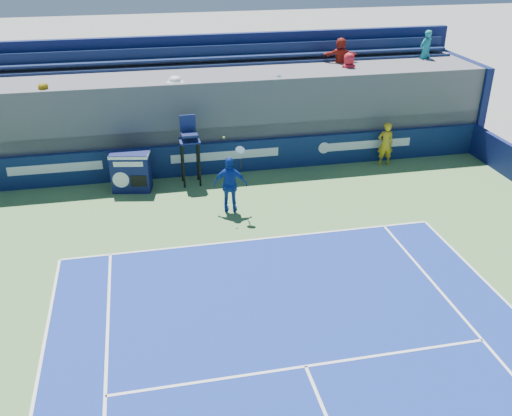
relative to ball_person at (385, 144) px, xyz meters
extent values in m
imported|color=gold|center=(0.00, 0.00, 0.00)|extent=(0.65, 0.45, 1.69)
cube|color=white|center=(-6.11, -4.71, -0.84)|extent=(10.97, 0.07, 0.00)
cube|color=white|center=(-6.11, -10.20, -0.84)|extent=(8.23, 0.07, 0.00)
cube|color=#0D1D4A|center=(-6.11, 0.50, -0.26)|extent=(20.40, 0.20, 1.20)
cube|color=white|center=(-12.11, 0.40, -0.14)|extent=(3.20, 0.01, 0.32)
cube|color=white|center=(-6.11, 0.40, -0.14)|extent=(4.00, 0.01, 0.32)
cube|color=white|center=(-0.61, 0.40, -0.14)|extent=(3.60, 0.01, 0.32)
cylinder|color=white|center=(-2.31, 0.40, -0.14)|extent=(0.44, 0.01, 0.44)
cube|color=#0D1445|center=(-9.52, -0.40, -0.16)|extent=(1.41, 0.93, 1.40)
cube|color=white|center=(-9.52, -0.40, 0.47)|extent=(1.43, 0.95, 0.10)
cylinder|color=white|center=(-9.88, -0.70, -0.31)|extent=(0.55, 0.12, 0.56)
cube|color=black|center=(-9.30, -0.81, -0.36)|extent=(0.54, 0.12, 0.40)
cube|color=silver|center=(-9.59, -0.75, 0.26)|extent=(0.98, 0.19, 0.18)
cylinder|color=black|center=(-7.73, -0.57, -0.06)|extent=(0.07, 0.07, 1.60)
cylinder|color=black|center=(-7.17, -0.55, -0.06)|extent=(0.07, 0.07, 1.60)
cylinder|color=black|center=(-7.74, -0.01, -0.06)|extent=(0.07, 0.07, 1.60)
cylinder|color=black|center=(-7.18, 0.01, -0.06)|extent=(0.07, 0.07, 1.60)
cube|color=#101B52|center=(-7.45, -0.28, 0.77)|extent=(0.72, 0.72, 0.06)
cube|color=#121946|center=(-7.45, -0.38, 1.02)|extent=(0.56, 0.46, 0.08)
cube|color=#152051|center=(-7.46, -0.02, 1.32)|extent=(0.55, 0.07, 0.60)
imported|color=#123496|center=(-6.44, -2.71, 0.08)|extent=(1.16, 0.70, 1.85)
cylinder|color=black|center=(-6.12, -2.87, 0.84)|extent=(0.08, 0.16, 0.39)
torus|color=silver|center=(-6.14, -2.94, 1.32)|extent=(0.31, 0.20, 0.29)
cylinder|color=white|center=(-6.14, -2.94, 1.32)|extent=(0.26, 0.16, 0.24)
sphere|color=#D1DD31|center=(-6.61, -2.76, 1.69)|extent=(0.07, 0.07, 0.07)
cube|color=#4E4E53|center=(-6.11, 2.40, 0.83)|extent=(20.40, 3.60, 3.38)
cube|color=#4E4E53|center=(-6.11, 1.05, 0.62)|extent=(20.40, 0.90, 0.55)
cube|color=#132148|center=(-6.11, 0.95, 1.09)|extent=(20.00, 0.45, 0.08)
cube|color=#132148|center=(-6.11, 1.20, 1.29)|extent=(20.00, 0.06, 0.45)
cube|color=#4E4E53|center=(-6.11, 1.95, 1.17)|extent=(20.40, 0.90, 0.55)
cube|color=#132148|center=(-6.11, 1.85, 1.64)|extent=(20.00, 0.45, 0.08)
cube|color=#132148|center=(-6.11, 2.10, 1.84)|extent=(20.00, 0.06, 0.45)
cube|color=#4E4E53|center=(-6.11, 2.85, 1.72)|extent=(20.40, 0.90, 0.55)
cube|color=#132148|center=(-6.11, 2.75, 2.19)|extent=(20.00, 0.45, 0.08)
cube|color=#132148|center=(-6.11, 3.00, 2.39)|extent=(20.00, 0.06, 0.45)
cube|color=#4E4E53|center=(-6.11, 3.75, 2.27)|extent=(20.40, 0.90, 0.55)
cube|color=#132148|center=(-6.11, 3.65, 2.74)|extent=(20.00, 0.45, 0.08)
cube|color=#132148|center=(-6.11, 3.90, 2.94)|extent=(20.00, 0.06, 0.45)
cube|color=#0C1647|center=(-6.11, 4.35, 1.34)|extent=(20.80, 0.30, 4.40)
cube|color=#0C1647|center=(4.24, 2.40, 0.84)|extent=(0.30, 3.90, 3.40)
imported|color=gold|center=(-12.20, 1.00, 1.81)|extent=(0.96, 0.80, 1.80)
imported|color=silver|center=(-7.73, 1.00, 1.82)|extent=(1.25, 0.81, 1.82)
imported|color=#177B80|center=(-3.95, 1.00, 1.74)|extent=(1.00, 0.48, 1.65)
imported|color=red|center=(-0.97, 1.90, 2.27)|extent=(0.82, 0.56, 1.62)
imported|color=black|center=(1.53, 1.00, 1.66)|extent=(0.61, 0.47, 1.50)
imported|color=teal|center=(2.65, 2.80, 2.83)|extent=(0.69, 0.56, 1.64)
imported|color=#A32517|center=(-1.01, 2.80, 2.76)|extent=(1.44, 0.69, 1.49)
camera|label=1|loc=(-9.02, -19.01, 7.52)|focal=40.00mm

